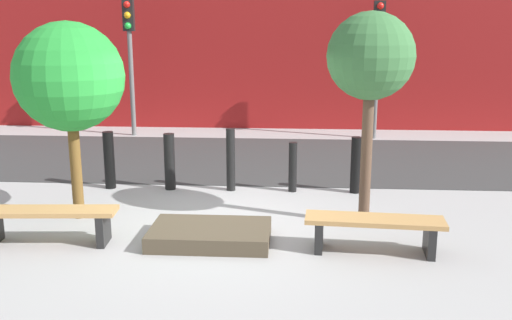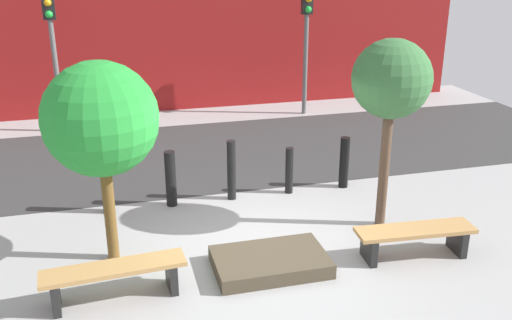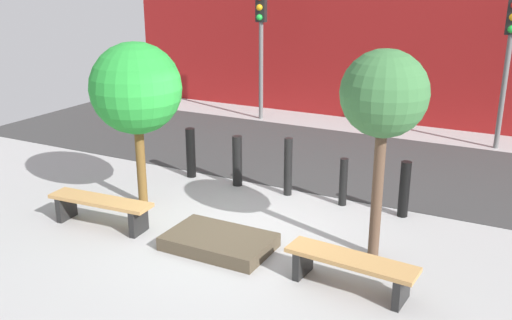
% 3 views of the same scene
% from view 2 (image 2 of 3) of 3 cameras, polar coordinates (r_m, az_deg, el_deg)
% --- Properties ---
extents(ground_plane, '(18.00, 18.00, 0.00)m').
position_cam_2_polar(ground_plane, '(8.60, 0.44, -9.03)').
color(ground_plane, '#9E9E9E').
extents(road_strip, '(18.00, 4.48, 0.01)m').
position_cam_2_polar(road_strip, '(12.57, -4.90, 0.68)').
color(road_strip, '#363636').
rests_on(road_strip, ground).
extents(building_facade, '(16.20, 0.50, 3.84)m').
position_cam_2_polar(building_facade, '(16.01, -7.74, 11.92)').
color(building_facade, maroon).
rests_on(building_facade, ground).
extents(bench_left, '(1.83, 0.54, 0.48)m').
position_cam_2_polar(bench_left, '(7.57, -13.98, -11.14)').
color(bench_left, black).
rests_on(bench_left, ground).
extents(bench_right, '(1.76, 0.57, 0.45)m').
position_cam_2_polar(bench_right, '(8.62, 15.59, -7.34)').
color(bench_right, black).
rests_on(bench_right, ground).
extents(planter_bed, '(1.58, 1.00, 0.21)m').
position_cam_2_polar(planter_bed, '(8.11, 1.44, -10.16)').
color(planter_bed, '#4B4030').
rests_on(planter_bed, ground).
extents(tree_behind_left_bench, '(1.56, 1.56, 2.88)m').
position_cam_2_polar(tree_behind_left_bench, '(7.87, -15.28, 3.88)').
color(tree_behind_left_bench, brown).
rests_on(tree_behind_left_bench, ground).
extents(tree_behind_right_bench, '(1.20, 1.20, 3.01)m').
position_cam_2_polar(tree_behind_right_bench, '(8.81, 13.39, 7.65)').
color(tree_behind_right_bench, brown).
rests_on(tree_behind_right_bench, ground).
extents(bollard_far_left, '(0.19, 0.19, 1.01)m').
position_cam_2_polar(bollard_far_left, '(9.91, -14.72, -2.38)').
color(bollard_far_left, black).
rests_on(bollard_far_left, ground).
extents(bollard_left, '(0.19, 0.19, 0.99)m').
position_cam_2_polar(bollard_left, '(9.95, -8.53, -1.87)').
color(bollard_left, black).
rests_on(bollard_left, ground).
extents(bollard_center, '(0.15, 0.15, 1.09)m').
position_cam_2_polar(bollard_center, '(10.08, -2.47, -1.03)').
color(bollard_center, black).
rests_on(bollard_center, ground).
extents(bollard_right, '(0.14, 0.14, 0.87)m').
position_cam_2_polar(bollard_right, '(10.39, 3.34, -1.05)').
color(bollard_right, black).
rests_on(bollard_right, ground).
extents(bollard_far_right, '(0.18, 0.18, 0.97)m').
position_cam_2_polar(bollard_far_right, '(10.74, 8.81, -0.24)').
color(bollard_far_right, black).
rests_on(bollard_far_right, ground).
extents(traffic_light_west, '(0.28, 0.27, 3.47)m').
position_cam_2_polar(traffic_light_west, '(14.36, -19.77, 11.93)').
color(traffic_light_west, slate).
rests_on(traffic_light_west, ground).
extents(traffic_light_mid_west, '(0.28, 0.27, 3.42)m').
position_cam_2_polar(traffic_light_mid_west, '(15.21, 5.09, 13.31)').
color(traffic_light_mid_west, '#606060').
rests_on(traffic_light_mid_west, ground).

